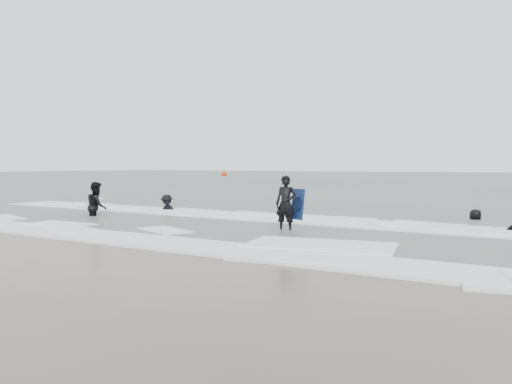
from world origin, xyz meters
The scene contains 9 objects.
ground centered at (0.00, 0.00, 0.00)m, with size 320.00×320.00×0.00m, color brown.
sea centered at (0.00, 80.00, 0.06)m, with size 320.00×320.00×0.00m, color #47544C.
surfer_centre centered at (2.17, 3.28, 0.00)m, with size 0.65×0.42×1.77m, color black.
surfer_wading centered at (-6.45, 3.25, 0.00)m, with size 0.95×0.74×1.96m, color black.
surfer_breaker centered at (-5.51, 6.33, 0.00)m, with size 1.05×0.60×1.63m, color black.
surfer_right_far centered at (6.69, 9.71, 0.00)m, with size 0.78×0.51×1.59m, color black.
surf_foam centered at (0.00, 3.70, 0.04)m, with size 30.03×9.06×0.09m.
bodyboards centered at (1.46, 4.42, 0.50)m, with size 16.45×4.16×1.25m.
buoy centered at (-48.65, 70.64, 0.42)m, with size 1.00×1.00×1.65m.
Camera 1 is at (9.56, -10.26, 2.04)m, focal length 35.00 mm.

